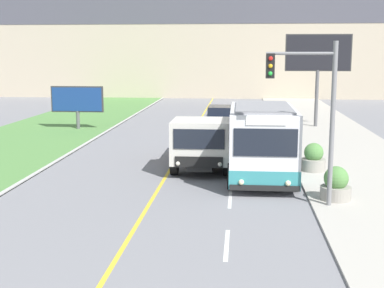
# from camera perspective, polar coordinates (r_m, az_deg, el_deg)

# --- Properties ---
(city_bus) EXTENTS (2.69, 5.49, 3.03)m
(city_bus) POSITION_cam_1_polar(r_m,az_deg,el_deg) (21.59, 7.50, 0.08)
(city_bus) COLOR silver
(city_bus) RESTS_ON ground_plane
(dump_truck) EXTENTS (2.53, 6.23, 2.33)m
(dump_truck) POSITION_cam_1_polar(r_m,az_deg,el_deg) (23.44, 1.12, 0.10)
(dump_truck) COLOR black
(dump_truck) RESTS_ON ground_plane
(car_distant) EXTENTS (1.80, 4.30, 1.45)m
(car_distant) POSITION_cam_1_polar(r_m,az_deg,el_deg) (37.05, 2.94, 2.88)
(car_distant) COLOR #2D4784
(car_distant) RESTS_ON ground_plane
(traffic_light_mast) EXTENTS (2.28, 0.32, 5.50)m
(traffic_light_mast) POSITION_cam_1_polar(r_m,az_deg,el_deg) (17.88, 12.70, 4.33)
(traffic_light_mast) COLOR slate
(traffic_light_mast) RESTS_ON ground_plane
(billboard_large) EXTENTS (4.41, 0.24, 6.33)m
(billboard_large) POSITION_cam_1_polar(r_m,az_deg,el_deg) (37.57, 13.31, 9.05)
(billboard_large) COLOR #59595B
(billboard_large) RESTS_ON ground_plane
(billboard_small) EXTENTS (3.54, 0.24, 2.89)m
(billboard_small) POSITION_cam_1_polar(r_m,az_deg,el_deg) (36.73, -12.14, 4.59)
(billboard_small) COLOR #59595B
(billboard_small) RESTS_ON ground_plane
(planter_round_near) EXTENTS (1.06, 1.06, 1.18)m
(planter_round_near) POSITION_cam_1_polar(r_m,az_deg,el_deg) (19.22, 15.09, -4.25)
(planter_round_near) COLOR gray
(planter_round_near) RESTS_ON sidewalk_right
(planter_round_second) EXTENTS (1.03, 1.03, 1.21)m
(planter_round_second) POSITION_cam_1_polar(r_m,az_deg,el_deg) (23.60, 12.84, -1.53)
(planter_round_second) COLOR gray
(planter_round_second) RESTS_ON sidewalk_right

